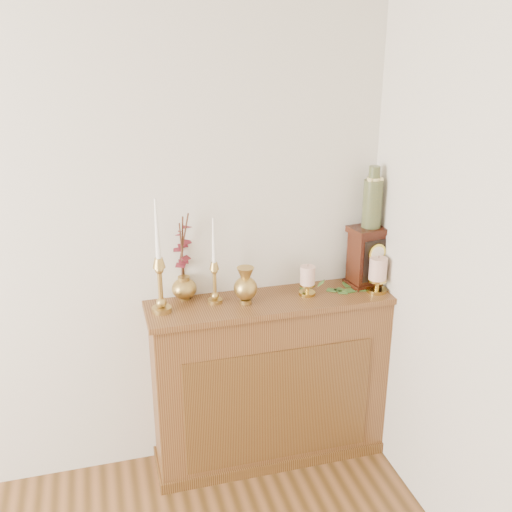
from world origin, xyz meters
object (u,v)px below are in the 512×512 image
object	(u,v)px
ceramic_vase	(373,200)
candlestick_center	(214,276)
candlestick_left	(160,276)
mantel_clock	(369,256)
bud_vase	(245,286)
ginger_jar	(183,259)

from	to	relation	value
ceramic_vase	candlestick_center	bearing A→B (deg)	-178.89
candlestick_left	mantel_clock	size ratio (longest dim) A/B	1.76
bud_vase	ginger_jar	size ratio (longest dim) A/B	0.41
bud_vase	mantel_clock	bearing A→B (deg)	5.14
bud_vase	candlestick_left	bearing A→B (deg)	177.84
candlestick_center	ceramic_vase	bearing A→B (deg)	1.11
ginger_jar	ceramic_vase	bearing A→B (deg)	-5.66
candlestick_left	mantel_clock	world-z (taller)	candlestick_left
candlestick_left	ceramic_vase	size ratio (longest dim) A/B	1.77
candlestick_left	ceramic_vase	distance (m)	1.11
candlestick_left	bud_vase	world-z (taller)	candlestick_left
candlestick_left	candlestick_center	xyz separation A→B (m)	(0.26, 0.03, -0.04)
bud_vase	candlestick_center	bearing A→B (deg)	161.39
candlestick_center	ceramic_vase	size ratio (longest dim) A/B	1.38
candlestick_left	bud_vase	distance (m)	0.41
ginger_jar	ceramic_vase	world-z (taller)	ceramic_vase
mantel_clock	ceramic_vase	size ratio (longest dim) A/B	1.01
mantel_clock	candlestick_left	bearing A→B (deg)	173.16
ceramic_vase	candlestick_left	bearing A→B (deg)	-177.44
ginger_jar	mantel_clock	distance (m)	0.95
mantel_clock	ceramic_vase	world-z (taller)	ceramic_vase
bud_vase	ceramic_vase	world-z (taller)	ceramic_vase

